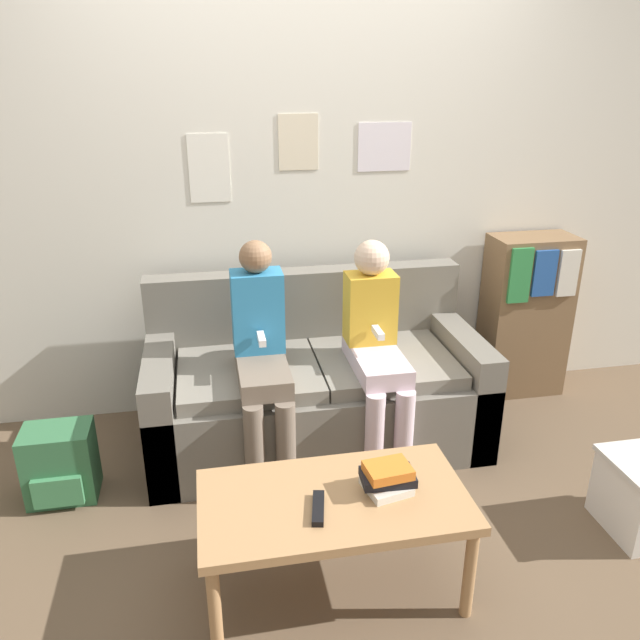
% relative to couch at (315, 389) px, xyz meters
% --- Properties ---
extents(ground_plane, '(10.00, 10.00, 0.00)m').
position_rel_couch_xyz_m(ground_plane, '(0.00, -0.51, -0.29)').
color(ground_plane, brown).
extents(wall_back, '(8.00, 0.06, 2.60)m').
position_rel_couch_xyz_m(wall_back, '(0.00, 0.49, 1.01)').
color(wall_back, silver).
rests_on(wall_back, ground_plane).
extents(couch, '(1.67, 0.79, 0.84)m').
position_rel_couch_xyz_m(couch, '(0.00, 0.00, 0.00)').
color(couch, '#6B665B').
rests_on(couch, ground_plane).
extents(coffee_table, '(0.96, 0.51, 0.41)m').
position_rel_couch_xyz_m(coffee_table, '(-0.12, -1.04, 0.08)').
color(coffee_table, '#AD7F51').
rests_on(coffee_table, ground_plane).
extents(person_left, '(0.24, 0.55, 1.11)m').
position_rel_couch_xyz_m(person_left, '(-0.29, -0.19, 0.33)').
color(person_left, '#756656').
rests_on(person_left, ground_plane).
extents(person_right, '(0.24, 0.55, 1.08)m').
position_rel_couch_xyz_m(person_right, '(0.26, -0.19, 0.32)').
color(person_right, silver).
rests_on(person_right, ground_plane).
extents(tv_remote, '(0.07, 0.17, 0.02)m').
position_rel_couch_xyz_m(tv_remote, '(-0.19, -1.10, 0.14)').
color(tv_remote, black).
rests_on(tv_remote, coffee_table).
extents(book_stack, '(0.20, 0.18, 0.10)m').
position_rel_couch_xyz_m(book_stack, '(0.08, -1.03, 0.18)').
color(book_stack, silver).
rests_on(book_stack, coffee_table).
extents(bookshelf, '(0.47, 0.29, 0.96)m').
position_rel_couch_xyz_m(bookshelf, '(1.31, 0.30, 0.20)').
color(bookshelf, brown).
rests_on(bookshelf, ground_plane).
extents(backpack, '(0.30, 0.24, 0.35)m').
position_rel_couch_xyz_m(backpack, '(-1.22, -0.27, -0.12)').
color(backpack, '#336B42').
rests_on(backpack, ground_plane).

